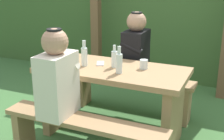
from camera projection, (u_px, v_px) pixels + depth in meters
name	position (u px, v px, depth m)	size (l,w,h in m)	color
ground_plane	(112.00, 135.00, 3.12)	(12.00, 12.00, 0.00)	#3F6D39
hedge_backdrop	(170.00, 19.00, 4.76)	(6.40, 0.83, 1.70)	#3C5F2D
pergola_post_left	(96.00, 12.00, 4.43)	(0.12, 0.12, 1.99)	brown
picnic_table	(112.00, 90.00, 2.97)	(1.40, 0.64, 0.72)	#9E7A51
bench_near	(84.00, 133.00, 2.53)	(1.40, 0.24, 0.45)	#9E7A51
bench_far	(132.00, 87.00, 3.51)	(1.40, 0.24, 0.45)	#9E7A51
person_white_shirt	(57.00, 76.00, 2.47)	(0.25, 0.35, 0.72)	silver
person_black_coat	(136.00, 48.00, 3.35)	(0.25, 0.35, 0.72)	black
drinking_glass	(144.00, 64.00, 2.86)	(0.08, 0.08, 0.09)	silver
bottle_left	(84.00, 56.00, 2.92)	(0.06, 0.06, 0.25)	silver
bottle_right	(114.00, 58.00, 2.89)	(0.06, 0.06, 0.21)	silver
bottle_center	(119.00, 62.00, 2.72)	(0.06, 0.06, 0.24)	silver
cell_phone	(100.00, 63.00, 3.01)	(0.07, 0.14, 0.01)	silver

